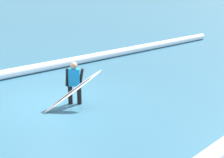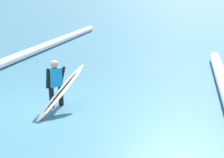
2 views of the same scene
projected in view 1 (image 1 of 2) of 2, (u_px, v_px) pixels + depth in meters
The scene contains 4 objects.
ground_plane at pixel (53, 102), 10.33m from camera, with size 174.63×174.63×0.00m, color #346984.
surfer at pixel (74, 81), 9.95m from camera, with size 0.41×0.47×1.35m.
surfboard at pixel (73, 91), 9.64m from camera, with size 1.76×0.94×1.15m.
wave_crest_foreground at pixel (61, 64), 14.23m from camera, with size 0.37×0.37×21.26m, color white.
Camera 1 is at (5.28, 8.30, 3.76)m, focal length 52.10 mm.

